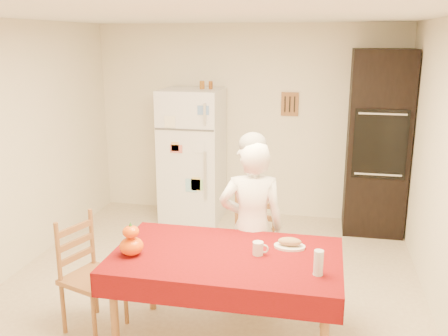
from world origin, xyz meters
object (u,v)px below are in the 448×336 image
(wine_glass, at_px, (318,263))
(oven_cabinet, at_px, (377,143))
(refrigerator, at_px, (192,156))
(bread_plate, at_px, (290,246))
(chair_far, at_px, (252,243))
(dining_table, at_px, (226,263))
(pumpkin_lower, at_px, (132,246))
(coffee_mug, at_px, (258,248))
(chair_left, at_px, (87,270))
(seated_woman, at_px, (252,227))

(wine_glass, bearing_deg, oven_cabinet, 78.22)
(refrigerator, bearing_deg, bread_plate, -59.62)
(refrigerator, height_order, chair_far, refrigerator)
(dining_table, relative_size, chair_far, 1.79)
(wine_glass, bearing_deg, dining_table, 163.63)
(pumpkin_lower, bearing_deg, chair_far, 52.76)
(wine_glass, bearing_deg, coffee_mug, 151.91)
(refrigerator, distance_m, wine_glass, 3.33)
(oven_cabinet, xyz_separation_m, dining_table, (-1.29, -2.73, -0.41))
(refrigerator, distance_m, chair_left, 2.69)
(dining_table, bearing_deg, seated_woman, 79.62)
(seated_woman, distance_m, pumpkin_lower, 1.07)
(chair_left, xyz_separation_m, bread_plate, (1.61, 0.19, 0.26))
(coffee_mug, bearing_deg, refrigerator, 114.88)
(dining_table, bearing_deg, coffee_mug, 9.35)
(chair_far, bearing_deg, seated_woman, -75.81)
(wine_glass, xyz_separation_m, bread_plate, (-0.22, 0.41, -0.08))
(dining_table, relative_size, seated_woman, 1.12)
(coffee_mug, xyz_separation_m, wine_glass, (0.44, -0.24, 0.04))
(dining_table, xyz_separation_m, coffee_mug, (0.23, 0.04, 0.12))
(seated_woman, relative_size, bread_plate, 6.35)
(dining_table, bearing_deg, chair_far, 85.25)
(oven_cabinet, height_order, chair_far, oven_cabinet)
(dining_table, height_order, pumpkin_lower, pumpkin_lower)
(refrigerator, xyz_separation_m, bread_plate, (1.44, -2.46, -0.08))
(dining_table, height_order, chair_far, chair_far)
(dining_table, xyz_separation_m, chair_left, (-1.15, 0.02, -0.18))
(pumpkin_lower, xyz_separation_m, wine_glass, (1.36, -0.05, 0.02))
(oven_cabinet, xyz_separation_m, wine_glass, (-0.61, -2.93, -0.25))
(seated_woman, height_order, pumpkin_lower, seated_woman)
(wine_glass, bearing_deg, refrigerator, 120.11)
(wine_glass, relative_size, bread_plate, 0.73)
(refrigerator, xyz_separation_m, wine_glass, (1.67, -2.88, -0.00))
(coffee_mug, height_order, bread_plate, coffee_mug)
(oven_cabinet, bearing_deg, chair_far, -122.80)
(seated_woman, bearing_deg, wine_glass, 116.80)
(refrigerator, xyz_separation_m, chair_far, (1.06, -1.84, -0.34))
(chair_far, xyz_separation_m, pumpkin_lower, (-0.75, -0.99, 0.32))
(chair_far, distance_m, coffee_mug, 0.87)
(oven_cabinet, bearing_deg, chair_left, -132.05)
(refrigerator, distance_m, oven_cabinet, 2.29)
(dining_table, bearing_deg, pumpkin_lower, -167.36)
(oven_cabinet, relative_size, bread_plate, 9.17)
(coffee_mug, relative_size, bread_plate, 0.42)
(seated_woman, bearing_deg, chair_far, -92.55)
(seated_woman, bearing_deg, oven_cabinet, -128.68)
(chair_left, height_order, coffee_mug, chair_left)
(pumpkin_lower, relative_size, bread_plate, 0.75)
(refrigerator, relative_size, oven_cabinet, 0.77)
(chair_left, height_order, seated_woman, seated_woman)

